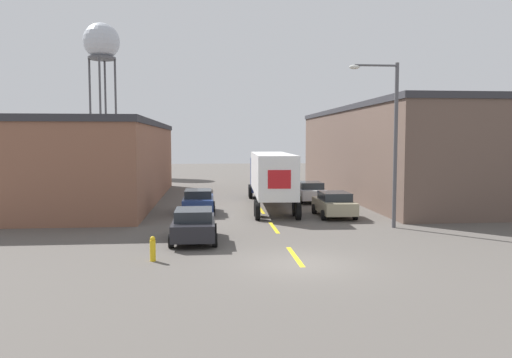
# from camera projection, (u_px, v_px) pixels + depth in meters

# --- Properties ---
(ground_plane) EXTENTS (160.00, 160.00, 0.00)m
(ground_plane) POSITION_uv_depth(u_px,v_px,m) (301.00, 264.00, 18.64)
(ground_plane) COLOR #56514C
(road_centerline) EXTENTS (0.20, 16.63, 0.01)m
(road_centerline) POSITION_uv_depth(u_px,v_px,m) (274.00, 227.00, 26.42)
(road_centerline) COLOR yellow
(road_centerline) RESTS_ON ground_plane
(warehouse_left) EXTENTS (9.80, 24.26, 6.00)m
(warehouse_left) POSITION_uv_depth(u_px,v_px,m) (95.00, 161.00, 37.91)
(warehouse_left) COLOR brown
(warehouse_left) RESTS_ON ground_plane
(warehouse_right) EXTENTS (13.35, 28.52, 7.30)m
(warehouse_right) POSITION_uv_depth(u_px,v_px,m) (415.00, 152.00, 41.83)
(warehouse_right) COLOR brown
(warehouse_right) RESTS_ON ground_plane
(semi_truck) EXTENTS (3.21, 13.90, 3.74)m
(semi_truck) POSITION_uv_depth(u_px,v_px,m) (270.00, 174.00, 34.73)
(semi_truck) COLOR navy
(semi_truck) RESTS_ON ground_plane
(parked_car_right_mid) EXTENTS (2.10, 4.14, 1.51)m
(parked_car_right_mid) POSITION_uv_depth(u_px,v_px,m) (334.00, 204.00, 30.09)
(parked_car_right_mid) COLOR tan
(parked_car_right_mid) RESTS_ON ground_plane
(parked_car_left_near) EXTENTS (2.10, 4.14, 1.51)m
(parked_car_left_near) POSITION_uv_depth(u_px,v_px,m) (194.00, 225.00, 22.72)
(parked_car_left_near) COLOR black
(parked_car_left_near) RESTS_ON ground_plane
(parked_car_left_far) EXTENTS (2.10, 4.14, 1.51)m
(parked_car_left_far) POSITION_uv_depth(u_px,v_px,m) (198.00, 201.00, 31.53)
(parked_car_left_far) COLOR navy
(parked_car_left_far) RESTS_ON ground_plane
(parked_car_right_far) EXTENTS (2.10, 4.14, 1.51)m
(parked_car_right_far) POSITION_uv_depth(u_px,v_px,m) (310.00, 191.00, 37.34)
(parked_car_right_far) COLOR silver
(parked_car_right_far) RESTS_ON ground_plane
(water_tower) EXTENTS (4.82, 4.82, 20.22)m
(water_tower) POSITION_uv_depth(u_px,v_px,m) (102.00, 45.00, 66.68)
(water_tower) COLOR #47474C
(water_tower) RESTS_ON ground_plane
(street_lamp) EXTENTS (2.64, 0.32, 8.62)m
(street_lamp) POSITION_uv_depth(u_px,v_px,m) (390.00, 133.00, 26.01)
(street_lamp) COLOR #4C4C51
(street_lamp) RESTS_ON ground_plane
(fire_hydrant) EXTENTS (0.22, 0.22, 0.97)m
(fire_hydrant) POSITION_uv_depth(u_px,v_px,m) (153.00, 249.00, 19.06)
(fire_hydrant) COLOR gold
(fire_hydrant) RESTS_ON ground_plane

